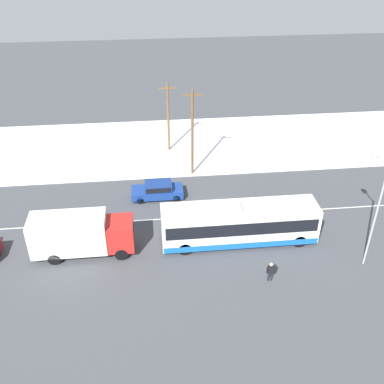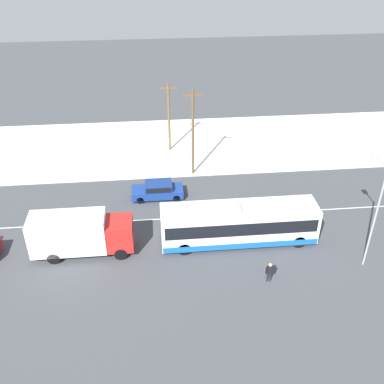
{
  "view_description": "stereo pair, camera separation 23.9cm",
  "coord_description": "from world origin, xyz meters",
  "views": [
    {
      "loc": [
        -4.92,
        -29.7,
        21.32
      ],
      "look_at": [
        -1.57,
        1.64,
        1.4
      ],
      "focal_mm": 42.0,
      "sensor_mm": 36.0,
      "label": 1
    },
    {
      "loc": [
        -4.68,
        -29.72,
        21.32
      ],
      "look_at": [
        -1.57,
        1.64,
        1.4
      ],
      "focal_mm": 42.0,
      "sensor_mm": 36.0,
      "label": 2
    }
  ],
  "objects": [
    {
      "name": "lane_marking_center",
      "position": [
        0.0,
        0.0,
        0.0
      ],
      "size": [
        60.0,
        0.12,
        0.0
      ],
      "color": "silver",
      "rests_on": "ground_plane"
    },
    {
      "name": "box_truck",
      "position": [
        -10.16,
        -3.6,
        1.76
      ],
      "size": [
        7.24,
        2.3,
        3.2
      ],
      "color": "silver",
      "rests_on": "ground_plane"
    },
    {
      "name": "pedestrian_at_stop",
      "position": [
        2.68,
        -7.89,
        0.96
      ],
      "size": [
        0.56,
        0.25,
        1.56
      ],
      "color": "#23232D",
      "rests_on": "ground_plane"
    },
    {
      "name": "snow_lot",
      "position": [
        0.0,
        13.21,
        0.06
      ],
      "size": [
        80.0,
        13.27,
        0.12
      ],
      "color": "white",
      "rests_on": "ground_plane"
    },
    {
      "name": "streetlamp",
      "position": [
        9.76,
        -6.5,
        4.92
      ],
      "size": [
        0.36,
        2.19,
        7.95
      ],
      "color": "#9EA3A8",
      "rests_on": "ground_plane"
    },
    {
      "name": "utility_pole_snowlot",
      "position": [
        -2.84,
        12.15,
        3.79
      ],
      "size": [
        1.8,
        0.24,
        7.22
      ],
      "color": "brown",
      "rests_on": "ground_plane"
    },
    {
      "name": "sedan_car",
      "position": [
        -4.38,
        3.28,
        0.8
      ],
      "size": [
        4.41,
        1.8,
        1.46
      ],
      "rotation": [
        0.0,
        0.0,
        3.14
      ],
      "color": "navy",
      "rests_on": "ground_plane"
    },
    {
      "name": "city_bus",
      "position": [
        1.41,
        -3.41,
        1.6
      ],
      "size": [
        11.52,
        2.57,
        3.26
      ],
      "color": "white",
      "rests_on": "ground_plane"
    },
    {
      "name": "ground_plane",
      "position": [
        0.0,
        0.0,
        0.0
      ],
      "size": [
        120.0,
        120.0,
        0.0
      ],
      "primitive_type": "plane",
      "color": "#424449"
    },
    {
      "name": "utility_pole_roadside",
      "position": [
        -0.97,
        7.0,
        4.35
      ],
      "size": [
        1.8,
        0.24,
        8.32
      ],
      "color": "brown",
      "rests_on": "ground_plane"
    }
  ]
}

